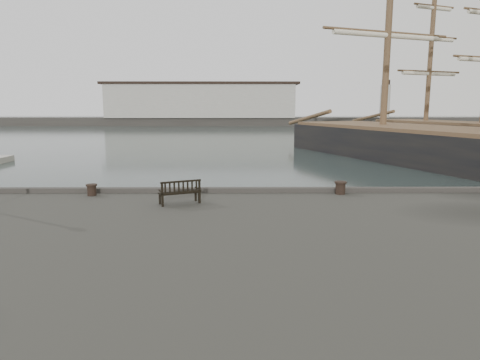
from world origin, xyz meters
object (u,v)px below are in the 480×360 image
Objects in this scene: bench at (180,196)px; bollard_right at (340,188)px; bollard_left at (92,190)px; tall_ship_far at (480,140)px.

bollard_right is at bearing -8.65° from bench.
bollard_right is (9.24, 0.19, 0.03)m from bollard_left.
tall_ship_far reaches higher than bollard_right.
bollard_left is 0.01× the size of tall_ship_far.
bollard_right is 42.11m from tall_ship_far.
bench is 0.05× the size of tall_ship_far.
bollard_right is at bearing -146.97° from tall_ship_far.
tall_ship_far reaches higher than bench.
bench is 3.70m from bollard_left.
bench is at bearing -151.60° from tall_ship_far.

